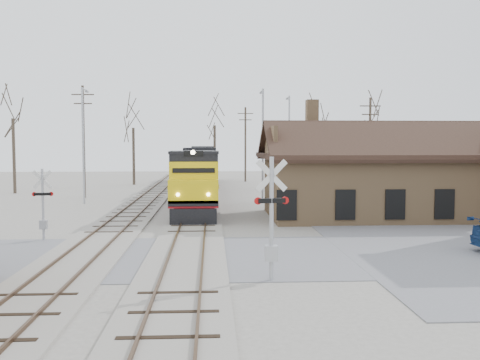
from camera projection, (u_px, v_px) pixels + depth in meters
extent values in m
plane|color=#9C978D|center=(187.00, 257.00, 23.27)|extent=(140.00, 140.00, 0.00)
cube|color=slate|center=(187.00, 256.00, 23.27)|extent=(60.00, 9.00, 0.03)
cube|color=#9C978D|center=(196.00, 211.00, 38.21)|extent=(3.40, 90.00, 0.12)
cube|color=#473323|center=(186.00, 210.00, 38.16)|extent=(0.08, 90.00, 0.14)
cube|color=#473323|center=(206.00, 210.00, 38.24)|extent=(0.08, 90.00, 0.14)
cube|color=#9C978D|center=(133.00, 212.00, 37.97)|extent=(3.40, 90.00, 0.12)
cube|color=#473323|center=(123.00, 210.00, 37.92)|extent=(0.08, 90.00, 0.14)
cube|color=#473323|center=(143.00, 210.00, 38.00)|extent=(0.08, 90.00, 0.14)
cube|color=#9F7A52|center=(375.00, 187.00, 35.72)|extent=(14.00, 8.00, 4.00)
cube|color=black|center=(375.00, 156.00, 35.57)|extent=(15.20, 9.20, 0.30)
cube|color=black|center=(387.00, 141.00, 33.21)|extent=(15.00, 4.71, 2.66)
cube|color=black|center=(366.00, 141.00, 37.80)|extent=(15.00, 4.71, 2.66)
cube|color=#9F7A52|center=(312.00, 116.00, 36.67)|extent=(0.80, 0.80, 2.20)
cube|color=black|center=(195.00, 210.00, 35.24)|extent=(2.50, 4.00, 1.00)
cube|color=black|center=(200.00, 192.00, 48.18)|extent=(2.50, 4.00, 1.00)
cube|color=black|center=(198.00, 189.00, 41.65)|extent=(3.00, 19.98, 0.35)
cube|color=maroon|center=(198.00, 192.00, 41.67)|extent=(3.02, 19.98, 0.12)
cube|color=black|center=(198.00, 169.00, 42.79)|extent=(2.60, 14.49, 2.80)
cube|color=black|center=(194.00, 175.00, 34.18)|extent=(3.00, 2.80, 2.80)
cube|color=yellow|center=(194.00, 191.00, 32.54)|extent=(3.00, 1.80, 1.40)
cube|color=black|center=(193.00, 217.00, 31.65)|extent=(2.80, 0.25, 1.00)
cylinder|color=#FFF2CC|center=(193.00, 152.00, 31.46)|extent=(0.28, 0.10, 0.28)
cube|color=black|center=(201.00, 185.00, 55.64)|extent=(2.50, 4.00, 1.00)
cube|color=black|center=(203.00, 177.00, 68.58)|extent=(2.50, 4.00, 1.00)
cube|color=black|center=(202.00, 174.00, 62.06)|extent=(3.00, 19.98, 0.35)
cube|color=maroon|center=(202.00, 176.00, 62.07)|extent=(3.02, 19.98, 0.12)
cube|color=black|center=(202.00, 160.00, 63.19)|extent=(2.60, 14.49, 2.80)
cube|color=black|center=(201.00, 163.00, 54.58)|extent=(3.00, 2.80, 2.80)
cube|color=black|center=(201.00, 172.00, 52.95)|extent=(3.00, 1.80, 1.40)
cube|color=black|center=(200.00, 188.00, 52.06)|extent=(2.80, 0.25, 1.00)
cylinder|color=#A5A8AD|center=(271.00, 219.00, 19.07)|extent=(0.16, 0.16, 4.47)
cube|color=silver|center=(272.00, 176.00, 18.96)|extent=(1.16, 0.23, 1.17)
cube|color=silver|center=(272.00, 176.00, 18.96)|extent=(1.16, 0.23, 1.17)
cube|color=black|center=(272.00, 201.00, 19.03)|extent=(1.02, 0.31, 0.17)
cylinder|color=#B20C0C|center=(258.00, 201.00, 18.92)|extent=(0.28, 0.12, 0.27)
cylinder|color=#B20C0C|center=(285.00, 200.00, 19.13)|extent=(0.28, 0.12, 0.27)
cube|color=#A5A8AD|center=(271.00, 253.00, 19.16)|extent=(0.45, 0.33, 0.56)
cylinder|color=#A5A8AD|center=(43.00, 205.00, 26.96)|extent=(0.13, 0.13, 3.66)
cube|color=silver|center=(42.00, 180.00, 26.87)|extent=(0.96, 0.15, 0.96)
cube|color=silver|center=(42.00, 180.00, 26.87)|extent=(0.96, 0.15, 0.96)
cube|color=black|center=(43.00, 194.00, 26.92)|extent=(0.83, 0.24, 0.14)
cylinder|color=#B20C0C|center=(51.00, 194.00, 26.99)|extent=(0.23, 0.10, 0.22)
cylinder|color=#B20C0C|center=(34.00, 194.00, 26.86)|extent=(0.23, 0.10, 0.22)
cube|color=#A5A8AD|center=(43.00, 225.00, 27.03)|extent=(0.37, 0.27, 0.46)
cylinder|color=#A5A8AD|center=(83.00, 146.00, 43.07)|extent=(0.18, 0.18, 9.40)
cylinder|color=#A5A8AD|center=(85.00, 90.00, 43.64)|extent=(0.12, 1.80, 0.12)
cube|color=#A5A8AD|center=(87.00, 92.00, 44.45)|extent=(0.25, 0.50, 0.12)
cylinder|color=#A5A8AD|center=(263.00, 146.00, 44.14)|extent=(0.18, 0.18, 9.40)
cylinder|color=#A5A8AD|center=(262.00, 91.00, 44.72)|extent=(0.12, 1.80, 0.12)
cube|color=#A5A8AD|center=(261.00, 93.00, 45.52)|extent=(0.25, 0.50, 0.12)
cylinder|color=#A5A8AD|center=(289.00, 143.00, 56.36)|extent=(0.18, 0.18, 9.88)
cylinder|color=#A5A8AD|center=(288.00, 97.00, 56.92)|extent=(0.12, 1.80, 0.12)
cube|color=#A5A8AD|center=(287.00, 99.00, 57.72)|extent=(0.25, 0.50, 0.12)
cylinder|color=#382D23|center=(84.00, 142.00, 48.00)|extent=(0.24, 0.24, 10.06)
cube|color=#382D23|center=(83.00, 95.00, 47.71)|extent=(2.00, 0.10, 0.10)
cube|color=#382D23|center=(83.00, 104.00, 47.76)|extent=(1.60, 0.10, 0.10)
cylinder|color=#382D23|center=(245.00, 145.00, 68.03)|extent=(0.24, 0.24, 9.47)
cube|color=#382D23|center=(245.00, 113.00, 67.75)|extent=(2.00, 0.10, 0.10)
cube|color=#382D23|center=(245.00, 120.00, 67.81)|extent=(1.60, 0.10, 0.10)
cylinder|color=#382D23|center=(370.00, 146.00, 50.95)|extent=(0.24, 0.24, 9.25)
cube|color=#382D23|center=(370.00, 106.00, 50.68)|extent=(2.00, 0.10, 0.10)
cube|color=#382D23|center=(370.00, 114.00, 50.74)|extent=(1.60, 0.10, 0.10)
cylinder|color=#382D23|center=(14.00, 156.00, 52.18)|extent=(0.32, 0.32, 7.33)
cylinder|color=#382D23|center=(134.00, 156.00, 63.05)|extent=(0.32, 0.32, 6.72)
cylinder|color=#382D23|center=(215.00, 154.00, 68.09)|extent=(0.32, 0.32, 7.17)
cylinder|color=#382D23|center=(319.00, 156.00, 63.55)|extent=(0.32, 0.32, 6.70)
cylinder|color=#382D23|center=(370.00, 156.00, 60.15)|extent=(0.32, 0.32, 6.84)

